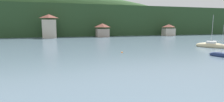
{
  "coord_description": "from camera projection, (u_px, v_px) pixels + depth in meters",
  "views": [
    {
      "loc": [
        -7.49,
        14.61,
        5.95
      ],
      "look_at": [
        0.0,
        40.77,
        1.95
      ],
      "focal_mm": 28.67,
      "sensor_mm": 36.0,
      "label": 1
    }
  ],
  "objects": [
    {
      "name": "mooring_buoy_mid",
      "position": [
        122.0,
        53.0,
        38.47
      ],
      "size": [
        0.42,
        0.42,
        0.42
      ],
      "primitive_type": "sphere",
      "color": "orange",
      "rests_on": "ground_plane"
    },
    {
      "name": "shore_building_central",
      "position": [
        169.0,
        30.0,
        97.54
      ],
      "size": [
        6.21,
        4.79,
        6.22
      ],
      "color": "#BCB29E",
      "rests_on": "ground_plane"
    },
    {
      "name": "shore_building_west",
      "position": [
        49.0,
        27.0,
        80.6
      ],
      "size": [
        6.17,
        5.07,
        10.59
      ],
      "color": "#BCB29E",
      "rests_on": "ground_plane"
    },
    {
      "name": "sailboat_mid_2",
      "position": [
        221.0,
        55.0,
        33.46
      ],
      "size": [
        2.54,
        4.43,
        6.26
      ],
      "rotation": [
        0.0,
        0.0,
        5.06
      ],
      "color": "navy",
      "rests_on": "ground_plane"
    },
    {
      "name": "wooded_hillside",
      "position": [
        36.0,
        23.0,
        108.74
      ],
      "size": [
        352.0,
        46.09,
        43.33
      ],
      "color": "#264223",
      "rests_on": "ground_plane"
    },
    {
      "name": "sailboat_far_4",
      "position": [
        211.0,
        46.0,
        47.23
      ],
      "size": [
        6.07,
        7.7,
        8.99
      ],
      "rotation": [
        0.0,
        0.0,
        2.14
      ],
      "color": "#CCBC8E",
      "rests_on": "ground_plane"
    },
    {
      "name": "shore_building_westcentral",
      "position": [
        102.0,
        30.0,
        87.81
      ],
      "size": [
        6.17,
        5.57,
        6.6
      ],
      "color": "gray",
      "rests_on": "ground_plane"
    }
  ]
}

